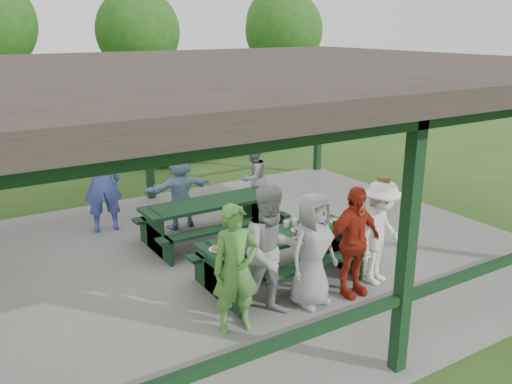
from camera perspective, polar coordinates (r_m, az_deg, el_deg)
ground at (r=9.45m, az=-2.37°, el=-7.16°), size 90.00×90.00×0.00m
concrete_slab at (r=9.43m, az=-2.37°, el=-6.88°), size 10.00×8.00×0.10m
pavilion_structure at (r=8.64m, az=-2.63°, el=12.34°), size 10.60×8.60×3.24m
picnic_table_near at (r=8.35m, az=2.48°, el=-6.27°), size 2.53×1.39×0.75m
picnic_table_far at (r=9.90m, az=-4.67°, el=-2.48°), size 2.55×1.39×0.75m
table_setting at (r=8.28m, az=2.76°, el=-4.18°), size 2.40×0.45×0.10m
contestant_green at (r=6.91m, az=-2.15°, el=-8.09°), size 0.69×0.53×1.70m
contestant_grey_left at (r=7.17m, az=1.70°, el=-6.41°), size 0.97×0.79×1.86m
contestant_grey_mid at (r=7.56m, az=5.97°, el=-6.07°), size 0.87×0.62×1.64m
contestant_red at (r=7.90m, az=10.19°, el=-5.19°), size 0.97×0.41×1.65m
contestant_white_fedora at (r=8.36m, az=12.93°, el=-4.15°), size 1.19×0.92×1.68m
spectator_lblue at (r=10.52m, az=-8.00°, el=0.14°), size 1.38×0.47×1.48m
spectator_blue at (r=10.59m, az=-15.95°, el=1.12°), size 0.78×0.57×1.97m
spectator_grey at (r=11.31m, az=-0.33°, el=1.48°), size 0.87×0.79×1.46m
pickup_truck at (r=17.16m, az=-5.82°, el=6.32°), size 5.07×2.67×1.36m
tree_mid at (r=23.59m, az=-12.32°, el=16.17°), size 3.43×3.43×5.35m
tree_right at (r=25.01m, az=2.96°, el=16.59°), size 3.44×3.44×5.37m
tree_far_right at (r=29.45m, az=2.72°, el=17.27°), size 3.72×3.72×5.81m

